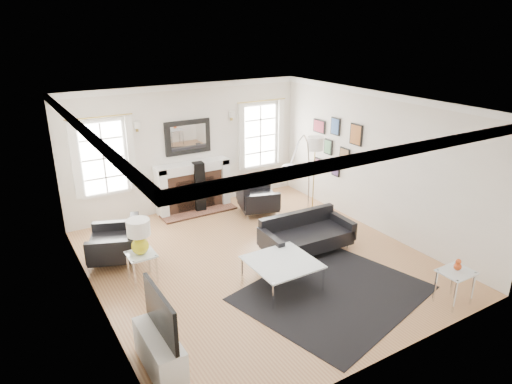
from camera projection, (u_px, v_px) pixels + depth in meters
floor at (258, 260)px, 8.19m from camera, size 6.00×6.00×0.00m
back_wall at (188, 148)px, 10.10m from camera, size 5.50×0.04×2.80m
front_wall at (393, 262)px, 5.30m from camera, size 5.50×0.04×2.80m
left_wall at (91, 222)px, 6.36m from camera, size 0.04×6.00×2.80m
right_wall at (377, 163)px, 9.03m from camera, size 0.04×6.00×2.80m
ceiling at (259, 104)px, 7.21m from camera, size 5.50×6.00×0.02m
crown_molding at (259, 108)px, 7.23m from camera, size 5.50×6.00×0.12m
fireplace at (193, 187)px, 10.23m from camera, size 1.70×0.69×1.11m
mantel_mirror at (188, 137)px, 9.98m from camera, size 1.05×0.07×0.75m
window_left at (103, 158)px, 9.14m from camera, size 1.24×0.15×1.62m
window_right at (260, 136)px, 10.94m from camera, size 1.24×0.15×1.62m
gallery_wall at (333, 143)px, 10.01m from camera, size 0.04×1.73×1.29m
tv_unit at (160, 347)px, 5.53m from camera, size 0.35×1.00×1.09m
area_rug at (333, 293)px, 7.19m from camera, size 3.16×2.83×0.01m
sofa at (305, 235)px, 8.46m from camera, size 1.74×0.85×0.56m
armchair_left at (117, 243)px, 8.04m from camera, size 1.11×1.17×0.63m
armchair_right at (255, 199)px, 10.11m from camera, size 1.01×1.08×0.60m
coffee_table at (282, 263)px, 7.25m from camera, size 1.02×1.02×0.45m
side_table_left at (141, 259)px, 7.43m from camera, size 0.45×0.45×0.49m
nesting_table at (456, 278)px, 6.81m from camera, size 0.50×0.42×0.55m
gourd_lamp at (139, 235)px, 7.27m from camera, size 0.38×0.38×0.60m
orange_vase at (458, 265)px, 6.73m from camera, size 0.12×0.12×0.18m
arc_floor_lamp at (300, 184)px, 8.57m from camera, size 1.52×1.41×2.16m
stick_floor_lamp at (315, 148)px, 9.75m from camera, size 0.35×0.35×1.73m
speaker_tower at (199, 187)px, 10.15m from camera, size 0.25×0.25×1.14m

